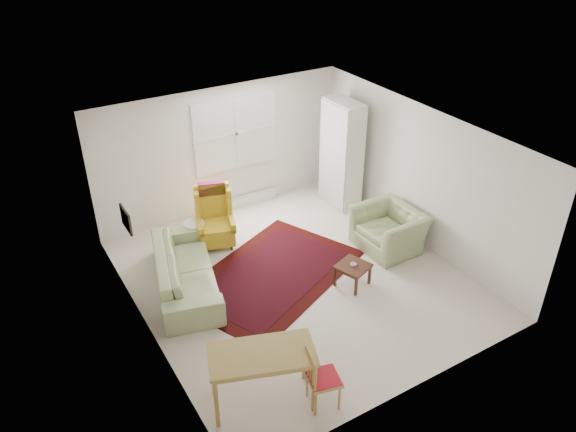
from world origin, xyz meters
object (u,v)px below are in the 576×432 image
cabinet (342,154)px  armchair (389,226)px  desk (262,377)px  desk_chair (324,377)px  sofa (185,263)px  wingback_chair (215,218)px  coffee_table (353,275)px  stool (195,235)px

cabinet → armchair: bearing=-98.1°
desk → desk_chair: (0.63, -0.41, 0.03)m
cabinet → desk_chair: 5.23m
sofa → desk_chair: (0.56, -3.09, -0.02)m
cabinet → desk: (-3.81, -3.69, -0.67)m
sofa → cabinet: cabinet is taller
wingback_chair → desk_chair: wingback_chair is taller
wingback_chair → cabinet: bearing=20.3°
desk_chair → sofa: bearing=24.0°
cabinet → coffee_table: bearing=-122.5°
cabinet → stool: bearing=178.8°
wingback_chair → desk_chair: bearing=-77.7°
armchair → wingback_chair: size_ratio=1.01×
desk → desk_chair: size_ratio=1.47×
armchair → wingback_chair: (-2.59, 1.66, 0.12)m
sofa → desk_chair: 3.14m
stool → wingback_chair: bearing=-19.1°
sofa → stool: 1.19m
sofa → coffee_table: 2.69m
sofa → stool: bearing=-14.8°
desk_chair → wingback_chair: bearing=8.3°
stool → desk_chair: desk_chair is taller
armchair → cabinet: cabinet is taller
wingback_chair → desk: (-1.01, -3.56, -0.15)m
wingback_chair → armchair: bearing=-14.8°
armchair → desk_chair: 3.77m
cabinet → desk_chair: (-3.19, -4.10, -0.64)m
cabinet → desk_chair: bearing=-129.0°
armchair → desk: (-3.60, -1.91, -0.03)m
cabinet → wingback_chair: bearing=-178.7°
coffee_table → stool: 2.92m
armchair → cabinet: size_ratio=0.52×
coffee_table → desk: desk is taller
desk → armchair: bearing=27.9°
stool → cabinet: cabinet is taller
armchair → cabinet: (0.21, 1.78, 0.64)m
armchair → coffee_table: 1.36m
coffee_table → stool: bearing=126.4°
armchair → desk_chair: size_ratio=1.29×
wingback_chair → coffee_table: size_ratio=2.35×
armchair → desk: size_ratio=0.88×
coffee_table → desk: (-2.39, -1.34, 0.21)m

